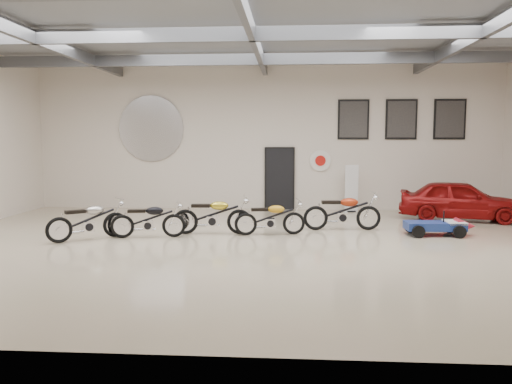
# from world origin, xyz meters

# --- Properties ---
(floor) EXTENTS (16.00, 12.00, 0.01)m
(floor) POSITION_xyz_m (0.00, 0.00, 0.00)
(floor) COLOR #BCA690
(floor) RESTS_ON ground
(ceiling) EXTENTS (16.00, 12.00, 0.01)m
(ceiling) POSITION_xyz_m (0.00, 0.00, 5.00)
(ceiling) COLOR slate
(ceiling) RESTS_ON back_wall
(back_wall) EXTENTS (16.00, 0.02, 5.00)m
(back_wall) POSITION_xyz_m (0.00, 6.00, 2.50)
(back_wall) COLOR beige
(back_wall) RESTS_ON floor
(ceiling_beams) EXTENTS (15.80, 11.80, 0.32)m
(ceiling_beams) POSITION_xyz_m (0.00, 0.00, 4.75)
(ceiling_beams) COLOR #55575C
(ceiling_beams) RESTS_ON ceiling
(door) EXTENTS (0.92, 0.08, 2.10)m
(door) POSITION_xyz_m (0.50, 5.95, 1.05)
(door) COLOR black
(door) RESTS_ON back_wall
(logo_plaque) EXTENTS (2.30, 0.06, 1.16)m
(logo_plaque) POSITION_xyz_m (-4.00, 5.95, 2.80)
(logo_plaque) COLOR silver
(logo_plaque) RESTS_ON back_wall
(poster_left) EXTENTS (1.05, 0.08, 1.35)m
(poster_left) POSITION_xyz_m (3.00, 5.96, 3.10)
(poster_left) COLOR black
(poster_left) RESTS_ON back_wall
(poster_mid) EXTENTS (1.05, 0.08, 1.35)m
(poster_mid) POSITION_xyz_m (4.60, 5.96, 3.10)
(poster_mid) COLOR black
(poster_mid) RESTS_ON back_wall
(poster_right) EXTENTS (1.05, 0.08, 1.35)m
(poster_right) POSITION_xyz_m (6.20, 5.96, 3.10)
(poster_right) COLOR black
(poster_right) RESTS_ON back_wall
(oil_sign) EXTENTS (0.72, 0.10, 0.72)m
(oil_sign) POSITION_xyz_m (1.90, 5.95, 1.70)
(oil_sign) COLOR white
(oil_sign) RESTS_ON back_wall
(banner_stand) EXTENTS (0.48, 0.26, 1.67)m
(banner_stand) POSITION_xyz_m (2.93, 5.50, 0.84)
(banner_stand) COLOR white
(banner_stand) RESTS_ON floor
(motorcycle_silver) EXTENTS (1.87, 1.65, 1.00)m
(motorcycle_silver) POSITION_xyz_m (-4.01, 0.27, 0.50)
(motorcycle_silver) COLOR silver
(motorcycle_silver) RESTS_ON floor
(motorcycle_black) EXTENTS (1.86, 0.84, 0.93)m
(motorcycle_black) POSITION_xyz_m (-2.64, 0.65, 0.47)
(motorcycle_black) COLOR silver
(motorcycle_black) RESTS_ON floor
(motorcycle_gold) EXTENTS (2.02, 0.76, 1.03)m
(motorcycle_gold) POSITION_xyz_m (-1.12, 1.22, 0.51)
(motorcycle_gold) COLOR silver
(motorcycle_gold) RESTS_ON floor
(motorcycle_yellow) EXTENTS (1.83, 0.84, 0.92)m
(motorcycle_yellow) POSITION_xyz_m (0.36, 1.21, 0.46)
(motorcycle_yellow) COLOR silver
(motorcycle_yellow) RESTS_ON floor
(motorcycle_red) EXTENTS (2.07, 0.79, 1.05)m
(motorcycle_red) POSITION_xyz_m (2.26, 2.01, 0.53)
(motorcycle_red) COLOR silver
(motorcycle_red) RESTS_ON floor
(go_kart) EXTENTS (1.81, 0.87, 0.65)m
(go_kart) POSITION_xyz_m (4.68, 1.42, 0.32)
(go_kart) COLOR navy
(go_kart) RESTS_ON floor
(vintage_car) EXTENTS (2.23, 3.79, 1.21)m
(vintage_car) POSITION_xyz_m (6.00, 4.00, 0.61)
(vintage_car) COLOR maroon
(vintage_car) RESTS_ON floor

